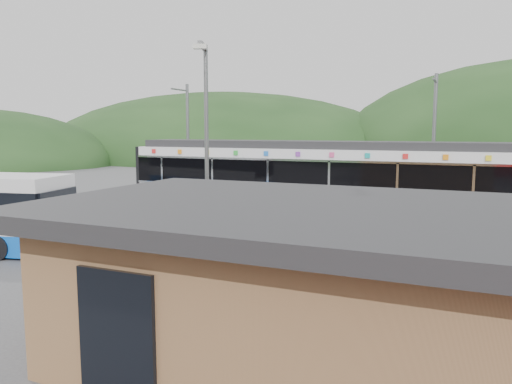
% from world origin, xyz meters
% --- Properties ---
extents(ground, '(120.00, 120.00, 0.00)m').
position_xyz_m(ground, '(0.00, 0.00, 0.00)').
color(ground, '#4C4C4F').
rests_on(ground, ground).
extents(hills, '(146.00, 149.00, 26.00)m').
position_xyz_m(hills, '(6.19, 5.29, 0.00)').
color(hills, '#1E3D19').
rests_on(hills, ground).
extents(platform, '(26.00, 3.20, 0.30)m').
position_xyz_m(platform, '(0.00, 3.30, 0.15)').
color(platform, '#9E9E99').
rests_on(platform, ground).
extents(yellow_line, '(26.00, 0.10, 0.01)m').
position_xyz_m(yellow_line, '(0.00, 2.00, 0.30)').
color(yellow_line, yellow).
rests_on(yellow_line, platform).
extents(train, '(20.44, 3.01, 3.74)m').
position_xyz_m(train, '(2.42, 6.00, 2.06)').
color(train, black).
rests_on(train, ground).
extents(catenary_mast_west, '(0.18, 1.80, 7.00)m').
position_xyz_m(catenary_mast_west, '(-7.00, 8.56, 3.65)').
color(catenary_mast_west, slate).
rests_on(catenary_mast_west, ground).
extents(catenary_mast_east, '(0.18, 1.80, 7.00)m').
position_xyz_m(catenary_mast_east, '(7.00, 8.56, 3.65)').
color(catenary_mast_east, slate).
rests_on(catenary_mast_east, ground).
extents(station_shelter, '(9.20, 6.20, 3.00)m').
position_xyz_m(station_shelter, '(6.00, -9.01, 1.55)').
color(station_shelter, brown).
rests_on(station_shelter, ground).
extents(lamp_post, '(0.51, 1.21, 6.66)m').
position_xyz_m(lamp_post, '(1.81, -4.91, 3.96)').
color(lamp_post, slate).
rests_on(lamp_post, ground).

